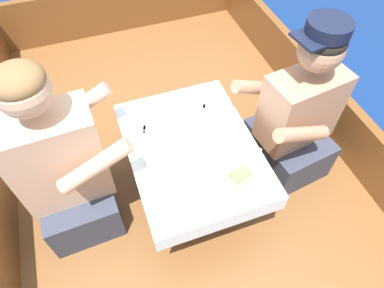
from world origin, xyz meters
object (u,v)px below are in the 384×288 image
Objects in this scene: person_port at (65,170)px; coffee_cup_port at (199,141)px; sandwich at (240,176)px; coffee_cup_starboard at (153,159)px; tin_can at (175,207)px; person_starboard at (296,118)px.

coffee_cup_port is (0.65, -0.08, 0.05)m from person_port.
sandwich is at bearing -26.84° from person_port.
person_port is 8.28× the size of sandwich.
coffee_cup_starboard is (-0.34, 0.23, -0.00)m from sandwich.
coffee_cup_port is at bearing 53.14° from tin_can.
person_starboard is (1.22, -0.06, -0.02)m from person_port.
sandwich is at bearing -33.31° from coffee_cup_starboard.
coffee_cup_starboard is (-0.81, -0.05, 0.06)m from person_starboard.
tin_can is at bearing -172.26° from sandwich.
person_starboard is 0.82m from coffee_cup_starboard.
person_port is 10.39× the size of coffee_cup_starboard.
person_port reaches higher than coffee_cup_port.
person_port reaches higher than person_starboard.
tin_can is (0.02, -0.27, -0.00)m from coffee_cup_starboard.
person_starboard reaches higher than coffee_cup_starboard.
coffee_cup_port is (-0.57, -0.03, 0.07)m from person_starboard.
coffee_cup_port is at bearing 112.02° from sandwich.
person_port reaches higher than sandwich.
coffee_cup_starboard is at bearing 94.03° from tin_can.
coffee_cup_port is 1.38× the size of tin_can.
person_port is 11.19× the size of coffee_cup_port.
person_port reaches higher than coffee_cup_starboard.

